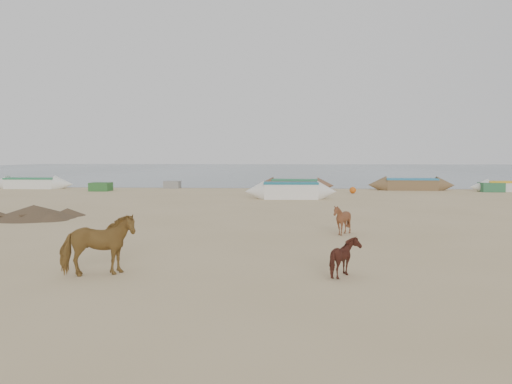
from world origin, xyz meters
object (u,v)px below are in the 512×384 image
calf_front (342,220)px  calf_right (346,258)px  cow_adult (98,245)px  near_canoe (291,190)px

calf_front → calf_right: 5.59m
calf_right → cow_adult: bearing=97.4°
calf_right → near_canoe: (-1.16, 18.89, 0.09)m
calf_front → calf_right: bearing=-22.3°
cow_adult → calf_front: bearing=-63.6°
calf_front → cow_adult: bearing=-61.4°
cow_adult → calf_right: 5.14m
cow_adult → calf_front: size_ratio=1.58×
cow_adult → calf_front: 8.07m
near_canoe → cow_adult: bearing=-104.3°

